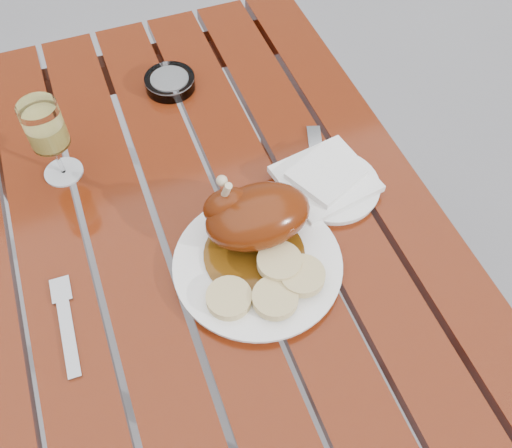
{
  "coord_description": "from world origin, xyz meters",
  "views": [
    {
      "loc": [
        -0.1,
        -0.51,
        1.52
      ],
      "look_at": [
        0.09,
        -0.02,
        0.78
      ],
      "focal_mm": 40.0,
      "sensor_mm": 36.0,
      "label": 1
    }
  ],
  "objects_px": {
    "dinner_plate": "(258,265)",
    "ashtray": "(170,82)",
    "side_plate": "(332,186)",
    "wine_glass": "(51,142)",
    "table": "(214,336)"
  },
  "relations": [
    {
      "from": "side_plate",
      "to": "ashtray",
      "type": "relative_size",
      "value": 1.64
    },
    {
      "from": "dinner_plate",
      "to": "ashtray",
      "type": "xyz_separation_m",
      "value": [
        -0.01,
        0.45,
        0.0
      ]
    },
    {
      "from": "side_plate",
      "to": "table",
      "type": "bearing_deg",
      "value": -175.14
    },
    {
      "from": "table",
      "to": "ashtray",
      "type": "height_order",
      "value": "ashtray"
    },
    {
      "from": "table",
      "to": "ashtray",
      "type": "distance_m",
      "value": 0.54
    },
    {
      "from": "dinner_plate",
      "to": "side_plate",
      "type": "bearing_deg",
      "value": 30.29
    },
    {
      "from": "wine_glass",
      "to": "ashtray",
      "type": "bearing_deg",
      "value": 32.14
    },
    {
      "from": "dinner_plate",
      "to": "wine_glass",
      "type": "relative_size",
      "value": 1.66
    },
    {
      "from": "dinner_plate",
      "to": "ashtray",
      "type": "height_order",
      "value": "ashtray"
    },
    {
      "from": "wine_glass",
      "to": "side_plate",
      "type": "relative_size",
      "value": 0.98
    },
    {
      "from": "dinner_plate",
      "to": "wine_glass",
      "type": "height_order",
      "value": "wine_glass"
    },
    {
      "from": "side_plate",
      "to": "ashtray",
      "type": "bearing_deg",
      "value": 118.63
    },
    {
      "from": "dinner_plate",
      "to": "table",
      "type": "bearing_deg",
      "value": 129.25
    },
    {
      "from": "ashtray",
      "to": "wine_glass",
      "type": "bearing_deg",
      "value": -147.86
    },
    {
      "from": "wine_glass",
      "to": "side_plate",
      "type": "bearing_deg",
      "value": -25.06
    }
  ]
}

